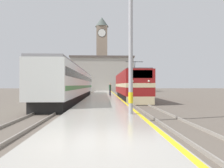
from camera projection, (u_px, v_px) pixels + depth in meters
ground_plane at (103, 97)px, 36.35m from camera, size 200.00×200.00×0.00m
platform at (103, 98)px, 31.36m from camera, size 4.33×140.00×0.44m
rail_track_near at (129, 99)px, 31.50m from camera, size 2.84×140.00×0.16m
rail_track_far at (76, 99)px, 31.20m from camera, size 2.83×140.00×0.16m
locomotive_train at (130, 86)px, 30.04m from camera, size 2.92×17.76×4.80m
passenger_train at (75, 84)px, 30.27m from camera, size 2.92×32.21×4.08m
catenary_mast at (132, 36)px, 11.94m from camera, size 2.44×0.25×8.50m
person_on_platform at (110, 89)px, 33.61m from camera, size 0.34×0.34×1.85m
clock_tower at (102, 52)px, 78.42m from camera, size 4.77×4.77×26.47m
station_building at (102, 74)px, 66.13m from camera, size 18.99×6.69×10.58m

